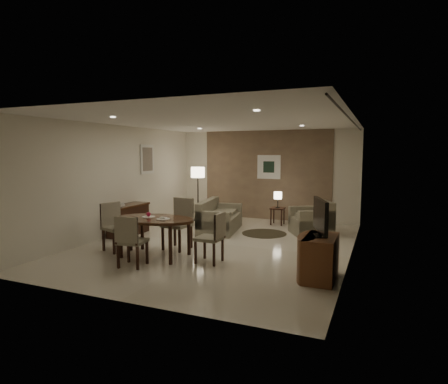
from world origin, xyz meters
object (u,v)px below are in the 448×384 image
at_px(tv_cabinet, 321,258).
at_px(sofa, 220,216).
at_px(console_desk, 128,220).
at_px(chair_far, 177,224).
at_px(floor_lamp, 198,194).
at_px(chair_right, 209,238).
at_px(side_table, 278,216).
at_px(chair_near, 133,241).
at_px(chair_left, 117,227).
at_px(dining_table, 155,237).
at_px(armchair, 311,218).

xyz_separation_m(tv_cabinet, sofa, (-2.98, 2.82, 0.05)).
height_order(console_desk, chair_far, chair_far).
bearing_deg(floor_lamp, chair_right, -60.50).
xyz_separation_m(tv_cabinet, floor_lamp, (-4.19, 3.95, 0.45)).
xyz_separation_m(console_desk, tv_cabinet, (4.89, -1.50, -0.03)).
height_order(side_table, floor_lamp, floor_lamp).
bearing_deg(chair_near, chair_left, -47.25).
bearing_deg(dining_table, floor_lamp, 104.64).
height_order(console_desk, chair_right, chair_right).
xyz_separation_m(dining_table, side_table, (1.37, 4.12, -0.14)).
height_order(chair_near, chair_far, chair_far).
relative_size(tv_cabinet, armchair, 0.96).
distance_m(console_desk, floor_lamp, 2.58).
xyz_separation_m(dining_table, chair_far, (0.12, 0.65, 0.15)).
relative_size(chair_far, chair_right, 1.14).
relative_size(console_desk, chair_left, 1.21).
bearing_deg(sofa, tv_cabinet, -143.26).
bearing_deg(chair_near, armchair, -131.44).
height_order(console_desk, chair_left, chair_left).
bearing_deg(dining_table, console_desk, 140.60).
distance_m(chair_right, floor_lamp, 4.38).
relative_size(console_desk, tv_cabinet, 1.33).
relative_size(sofa, side_table, 3.52).
bearing_deg(floor_lamp, side_table, 6.67).
relative_size(sofa, armchair, 1.80).
height_order(dining_table, chair_near, chair_near).
bearing_deg(floor_lamp, chair_far, -70.68).
xyz_separation_m(dining_table, chair_right, (1.15, 0.04, 0.09)).
relative_size(dining_table, side_table, 3.35).
relative_size(chair_right, sofa, 0.55).
bearing_deg(sofa, dining_table, 165.71).
relative_size(chair_far, chair_left, 1.07).
bearing_deg(chair_right, side_table, 177.82).
xyz_separation_m(sofa, floor_lamp, (-1.22, 1.13, 0.40)).
height_order(sofa, floor_lamp, floor_lamp).
distance_m(dining_table, sofa, 2.72).
relative_size(chair_near, chair_far, 0.87).
height_order(chair_right, floor_lamp, floor_lamp).
bearing_deg(armchair, chair_near, -61.85).
bearing_deg(chair_right, chair_near, -56.67).
xyz_separation_m(armchair, floor_lamp, (-3.47, 0.65, 0.38)).
relative_size(chair_near, chair_left, 0.94).
relative_size(chair_left, chair_right, 1.06).
bearing_deg(console_desk, floor_lamp, 74.13).
bearing_deg(tv_cabinet, console_desk, 162.95).
xyz_separation_m(chair_right, floor_lamp, (-2.15, 3.80, 0.33)).
height_order(chair_far, floor_lamp, floor_lamp).
height_order(chair_left, chair_right, chair_left).
bearing_deg(side_table, tv_cabinet, -66.73).
bearing_deg(sofa, chair_near, 166.30).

